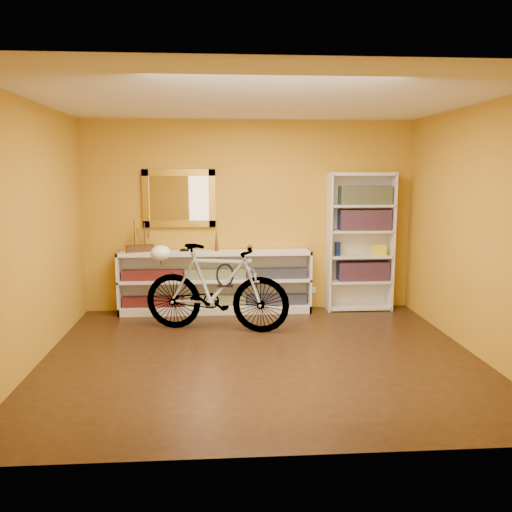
{
  "coord_description": "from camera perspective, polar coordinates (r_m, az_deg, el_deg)",
  "views": [
    {
      "loc": [
        -0.44,
        -5.36,
        1.9
      ],
      "look_at": [
        0.0,
        0.7,
        0.95
      ],
      "focal_mm": 37.66,
      "sensor_mm": 36.0,
      "label": 1
    }
  ],
  "objects": [
    {
      "name": "bicycle",
      "position": [
        6.46,
        -4.22,
        -3.38
      ],
      "size": [
        0.89,
        1.86,
        1.06
      ],
      "primitive_type": "imported",
      "rotation": [
        0.0,
        0.0,
        1.33
      ],
      "color": "silver",
      "rests_on": "floor"
    },
    {
      "name": "wall_socket",
      "position": [
        7.64,
        6.06,
        -3.62
      ],
      "size": [
        0.09,
        0.02,
        0.09
      ],
      "primitive_type": "cube",
      "color": "silver",
      "rests_on": "back_wall"
    },
    {
      "name": "model_ship",
      "position": [
        7.29,
        -12.26,
        2.11
      ],
      "size": [
        0.38,
        0.24,
        0.43
      ],
      "primitive_type": null,
      "rotation": [
        0.0,
        0.0,
        0.31
      ],
      "color": "#3A2210",
      "rests_on": "console_unit"
    },
    {
      "name": "left_wall",
      "position": [
        5.69,
        -22.76,
        2.14
      ],
      "size": [
        0.01,
        4.0,
        2.6
      ],
      "primitive_type": "cube",
      "color": "#B6821B",
      "rests_on": "ground"
    },
    {
      "name": "cd_row_upper",
      "position": [
        7.28,
        -4.34,
        -1.94
      ],
      "size": [
        2.5,
        0.13,
        0.14
      ],
      "primitive_type": "cube",
      "color": "navy",
      "rests_on": "console_unit"
    },
    {
      "name": "back_wall",
      "position": [
        7.4,
        -0.73,
        4.24
      ],
      "size": [
        4.5,
        0.01,
        2.6
      ],
      "primitive_type": "cube",
      "color": "#B6821B",
      "rests_on": "ground"
    },
    {
      "name": "book_row_a",
      "position": [
        7.59,
        11.28,
        -1.56
      ],
      "size": [
        0.7,
        0.22,
        0.26
      ],
      "primitive_type": "cube",
      "color": "maroon",
      "rests_on": "bookcase"
    },
    {
      "name": "helmet",
      "position": [
        6.59,
        -10.08,
        0.3
      ],
      "size": [
        0.25,
        0.24,
        0.19
      ],
      "primitive_type": "ellipsoid",
      "color": "white",
      "rests_on": "bicycle"
    },
    {
      "name": "gilt_mirror",
      "position": [
        7.35,
        -8.17,
        6.08
      ],
      "size": [
        0.98,
        0.06,
        0.78
      ],
      "primitive_type": "cube",
      "color": "olive",
      "rests_on": "back_wall"
    },
    {
      "name": "book_row_b",
      "position": [
        7.5,
        11.44,
        3.79
      ],
      "size": [
        0.7,
        0.22,
        0.28
      ],
      "primitive_type": "cube",
      "color": "maroon",
      "rests_on": "bookcase"
    },
    {
      "name": "yellow_bag",
      "position": [
        7.56,
        12.89,
        0.61
      ],
      "size": [
        0.19,
        0.13,
        0.15
      ],
      "primitive_type": "cube",
      "rotation": [
        0.0,
        0.0,
        -0.01
      ],
      "color": "yellow",
      "rests_on": "bookcase"
    },
    {
      "name": "cd_row_lower",
      "position": [
        7.36,
        -4.31,
        -4.73
      ],
      "size": [
        2.5,
        0.13,
        0.14
      ],
      "primitive_type": "cube",
      "color": "black",
      "rests_on": "console_unit"
    },
    {
      "name": "u_lock",
      "position": [
        6.4,
        -3.32,
        -2.03
      ],
      "size": [
        0.21,
        0.02,
        0.21
      ],
      "primitive_type": "torus",
      "rotation": [
        1.57,
        0.0,
        0.0
      ],
      "color": "black",
      "rests_on": "bicycle"
    },
    {
      "name": "book_row_c",
      "position": [
        7.48,
        11.52,
        6.34
      ],
      "size": [
        0.7,
        0.22,
        0.25
      ],
      "primitive_type": "cube",
      "color": "#174C53",
      "rests_on": "bookcase"
    },
    {
      "name": "console_unit",
      "position": [
        7.32,
        -4.33,
        -2.75
      ],
      "size": [
        2.6,
        0.35,
        0.85
      ],
      "primitive_type": null,
      "color": "silver",
      "rests_on": "floor"
    },
    {
      "name": "ceiling",
      "position": [
        5.42,
        0.56,
        16.36
      ],
      "size": [
        4.5,
        4.0,
        0.01
      ],
      "primitive_type": "cube",
      "color": "silver",
      "rests_on": "ground"
    },
    {
      "name": "bronze_ornament",
      "position": [
        7.23,
        -4.23,
        1.79
      ],
      "size": [
        0.05,
        0.05,
        0.32
      ],
      "primitive_type": "cone",
      "color": "brown",
      "rests_on": "console_unit"
    },
    {
      "name": "bookcase",
      "position": [
        7.52,
        11.0,
        1.47
      ],
      "size": [
        0.9,
        0.3,
        1.9
      ],
      "primitive_type": null,
      "color": "silver",
      "rests_on": "floor"
    },
    {
      "name": "toy_car",
      "position": [
        7.26,
        -7.61,
        0.51
      ],
      "size": [
        0.0,
        0.0,
        0.0
      ],
      "primitive_type": "imported",
      "rotation": [
        0.0,
        0.0,
        1.89
      ],
      "color": "black",
      "rests_on": "console_unit"
    },
    {
      "name": "right_wall",
      "position": [
        6.03,
        22.46,
        2.5
      ],
      "size": [
        0.01,
        4.0,
        2.6
      ],
      "primitive_type": "cube",
      "color": "#B6821B",
      "rests_on": "ground"
    },
    {
      "name": "red_tin",
      "position": [
        7.45,
        9.59,
        6.06
      ],
      "size": [
        0.14,
        0.14,
        0.16
      ],
      "primitive_type": "cube",
      "rotation": [
        0.0,
        0.0,
        -0.11
      ],
      "color": "maroon",
      "rests_on": "bookcase"
    },
    {
      "name": "floor",
      "position": [
        5.7,
        0.52,
        -10.63
      ],
      "size": [
        4.5,
        4.0,
        0.01
      ],
      "primitive_type": "cube",
      "color": "black",
      "rests_on": "ground"
    },
    {
      "name": "decorative_orb",
      "position": [
        7.26,
        -0.66,
        0.89
      ],
      "size": [
        0.08,
        0.08,
        0.08
      ],
      "primitive_type": "sphere",
      "color": "brown",
      "rests_on": "console_unit"
    },
    {
      "name": "travel_mug",
      "position": [
        7.43,
        8.65,
        0.76
      ],
      "size": [
        0.08,
        0.08,
        0.19
      ],
      "primitive_type": "cylinder",
      "color": "navy",
      "rests_on": "bookcase"
    }
  ]
}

